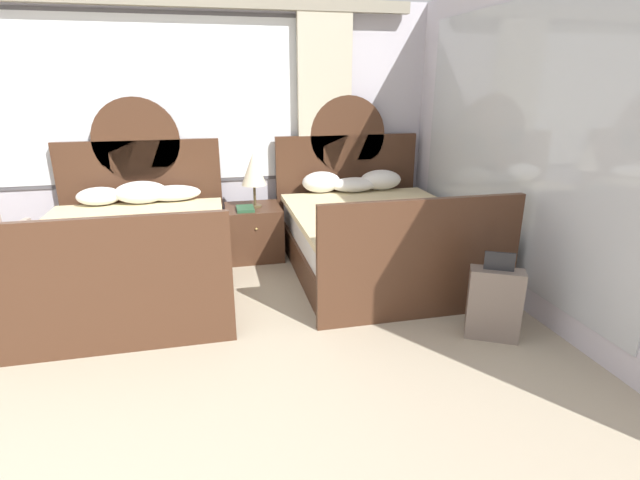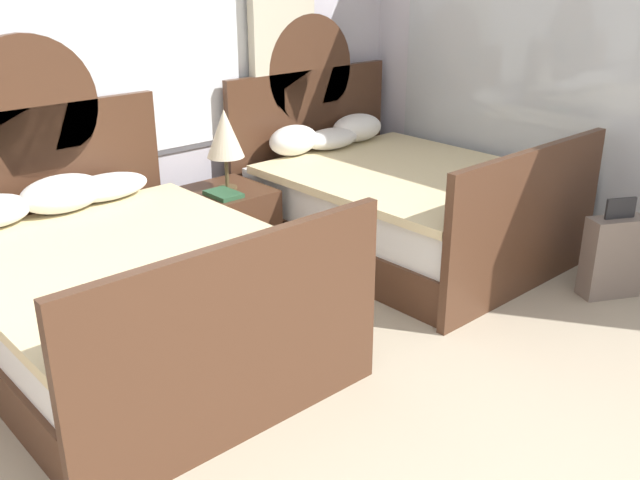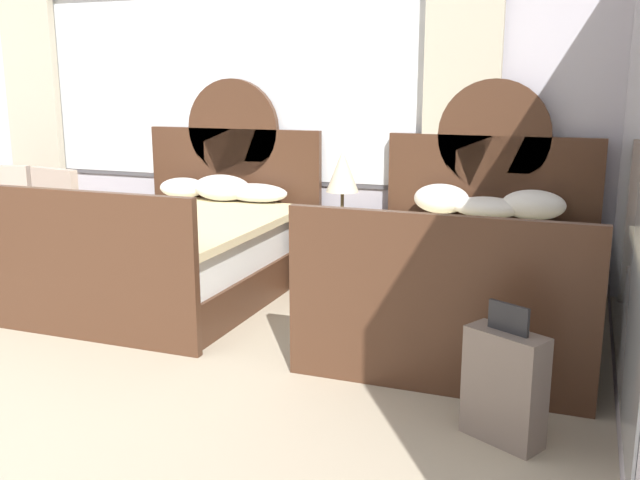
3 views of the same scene
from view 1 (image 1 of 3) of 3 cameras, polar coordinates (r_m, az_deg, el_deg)
name	(u,v)px [view 1 (image 1 of 3)]	position (r m, az deg, el deg)	size (l,w,h in m)	color
wall_back_window	(126,123)	(5.60, -22.28, 12.87)	(6.75, 0.22, 2.70)	silver
wall_right_mirror	(537,148)	(4.24, 24.57, 9.99)	(0.08, 4.40, 2.70)	silver
bed_near_window	(134,251)	(4.69, -21.46, -1.24)	(1.70, 2.21, 1.71)	#472B1C
bed_near_mirror	(373,234)	(4.89, 6.43, 0.77)	(1.70, 2.21, 1.71)	#472B1C
nightstand_between_beds	(254,232)	(5.28, -7.91, 0.99)	(0.59, 0.61, 0.57)	#472B1C
table_lamp_on_nightstand	(253,170)	(5.11, -7.98, 8.34)	(0.27, 0.27, 0.58)	brown
book_on_nightstand	(245,209)	(5.07, -8.96, 3.74)	(0.18, 0.26, 0.03)	#285133
suitcase_on_floor	(494,304)	(3.81, 20.16, -7.17)	(0.42, 0.33, 0.69)	#75665B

